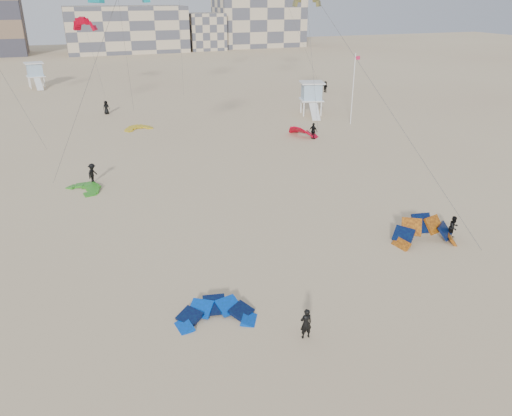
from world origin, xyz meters
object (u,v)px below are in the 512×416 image
object	(u,v)px
lifeguard_tower_near	(311,98)
kite_ground_blue	(216,319)
kitesurfer_main	(306,324)
kite_ground_orange	(424,242)

from	to	relation	value
lifeguard_tower_near	kite_ground_blue	bearing A→B (deg)	-105.89
kite_ground_blue	kitesurfer_main	size ratio (longest dim) A/B	2.46
kitesurfer_main	kite_ground_blue	bearing A→B (deg)	-37.08
kite_ground_blue	lifeguard_tower_near	size ratio (longest dim) A/B	0.62
kite_ground_blue	kite_ground_orange	distance (m)	15.61
kite_ground_blue	kitesurfer_main	xyz separation A→B (m)	(3.59, -2.88, 0.80)
lifeguard_tower_near	kite_ground_orange	bearing A→B (deg)	-88.86
kitesurfer_main	lifeguard_tower_near	bearing A→B (deg)	-114.80
kite_ground_orange	lifeguard_tower_near	xyz separation A→B (m)	(9.83, 36.87, 2.15)
kitesurfer_main	lifeguard_tower_near	world-z (taller)	lifeguard_tower_near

